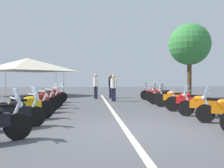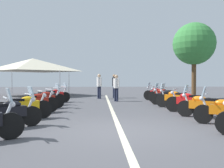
% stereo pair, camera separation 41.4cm
% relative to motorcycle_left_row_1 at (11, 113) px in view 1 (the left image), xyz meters
% --- Properties ---
extents(ground_plane, '(80.00, 80.00, 0.00)m').
position_rel_motorcycle_left_row_1_xyz_m(ground_plane, '(-0.50, -3.21, -0.46)').
color(ground_plane, '#4C4C51').
extents(lane_centre_stripe, '(21.14, 0.16, 0.01)m').
position_rel_motorcycle_left_row_1_xyz_m(lane_centre_stripe, '(3.79, -3.21, -0.45)').
color(lane_centre_stripe, beige).
rests_on(lane_centre_stripe, ground_plane).
extents(motorcycle_left_row_1, '(1.25, 1.83, 1.19)m').
position_rel_motorcycle_left_row_1_xyz_m(motorcycle_left_row_1, '(0.00, 0.00, 0.00)').
color(motorcycle_left_row_1, black).
rests_on(motorcycle_left_row_1, ground_plane).
extents(motorcycle_left_row_2, '(1.09, 1.86, 1.01)m').
position_rel_motorcycle_left_row_1_xyz_m(motorcycle_left_row_2, '(1.53, -0.02, 0.00)').
color(motorcycle_left_row_2, black).
rests_on(motorcycle_left_row_2, ground_plane).
extents(motorcycle_left_row_3, '(1.32, 1.76, 1.01)m').
position_rel_motorcycle_left_row_1_xyz_m(motorcycle_left_row_3, '(3.09, -0.01, 0.00)').
color(motorcycle_left_row_3, black).
rests_on(motorcycle_left_row_3, ground_plane).
extents(motorcycle_left_row_4, '(1.24, 1.92, 1.21)m').
position_rel_motorcycle_left_row_1_xyz_m(motorcycle_left_row_4, '(4.64, 0.02, 0.01)').
color(motorcycle_left_row_4, black).
rests_on(motorcycle_left_row_4, ground_plane).
extents(motorcycle_left_row_5, '(1.36, 1.72, 0.99)m').
position_rel_motorcycle_left_row_1_xyz_m(motorcycle_left_row_5, '(6.04, 0.13, -0.01)').
color(motorcycle_left_row_5, black).
rests_on(motorcycle_left_row_5, ground_plane).
extents(motorcycle_left_row_6, '(1.39, 1.77, 1.21)m').
position_rel_motorcycle_left_row_1_xyz_m(motorcycle_left_row_6, '(7.68, 0.05, 0.01)').
color(motorcycle_left_row_6, black).
rests_on(motorcycle_left_row_6, ground_plane).
extents(motorcycle_right_row_2, '(1.29, 1.67, 1.20)m').
position_rel_motorcycle_left_row_1_xyz_m(motorcycle_right_row_2, '(1.59, -6.41, 0.00)').
color(motorcycle_right_row_2, black).
rests_on(motorcycle_right_row_2, ground_plane).
extents(motorcycle_right_row_3, '(1.33, 1.81, 1.01)m').
position_rel_motorcycle_left_row_1_xyz_m(motorcycle_right_row_3, '(2.94, -6.42, 0.01)').
color(motorcycle_right_row_3, black).
rests_on(motorcycle_right_row_3, ground_plane).
extents(motorcycle_right_row_4, '(1.55, 1.76, 1.22)m').
position_rel_motorcycle_left_row_1_xyz_m(motorcycle_right_row_4, '(4.62, -6.38, 0.02)').
color(motorcycle_right_row_4, black).
rests_on(motorcycle_right_row_4, ground_plane).
extents(motorcycle_right_row_5, '(1.23, 1.78, 1.20)m').
position_rel_motorcycle_left_row_1_xyz_m(motorcycle_right_row_5, '(6.01, -6.36, 0.01)').
color(motorcycle_right_row_5, black).
rests_on(motorcycle_right_row_5, ground_plane).
extents(motorcycle_right_row_6, '(1.34, 1.82, 1.01)m').
position_rel_motorcycle_left_row_1_xyz_m(motorcycle_right_row_6, '(7.52, -6.55, 0.01)').
color(motorcycle_right_row_6, black).
rests_on(motorcycle_right_row_6, ground_plane).
extents(motorcycle_right_row_7, '(1.16, 1.80, 1.22)m').
position_rel_motorcycle_left_row_1_xyz_m(motorcycle_right_row_7, '(8.98, -6.52, 0.02)').
color(motorcycle_right_row_7, black).
rests_on(motorcycle_right_row_7, ground_plane).
extents(traffic_cone_0, '(0.36, 0.36, 0.61)m').
position_rel_motorcycle_left_row_1_xyz_m(traffic_cone_0, '(2.97, -7.54, -0.17)').
color(traffic_cone_0, orange).
rests_on(traffic_cone_0, ground_plane).
extents(bystander_1, '(0.42, 0.38, 1.70)m').
position_rel_motorcycle_left_row_1_xyz_m(bystander_1, '(8.48, -3.71, 0.54)').
color(bystander_1, '#1E2338').
rests_on(bystander_1, ground_plane).
extents(bystander_2, '(0.43, 0.37, 1.79)m').
position_rel_motorcycle_left_row_1_xyz_m(bystander_2, '(10.63, -2.62, 0.60)').
color(bystander_2, '#1E2338').
rests_on(bystander_2, ground_plane).
extents(bystander_3, '(0.47, 0.32, 1.79)m').
position_rel_motorcycle_left_row_1_xyz_m(bystander_3, '(11.39, -3.76, 0.60)').
color(bystander_3, '#1E2338').
rests_on(bystander_3, ground_plane).
extents(roadside_tree_0, '(3.01, 3.01, 5.47)m').
position_rel_motorcycle_left_row_1_xyz_m(roadside_tree_0, '(10.16, -9.42, 3.48)').
color(roadside_tree_0, brown).
rests_on(roadside_tree_0, ground_plane).
extents(event_tent, '(6.05, 6.05, 3.20)m').
position_rel_motorcycle_left_row_1_xyz_m(event_tent, '(14.14, 3.05, 2.19)').
color(event_tent, beige).
rests_on(event_tent, ground_plane).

